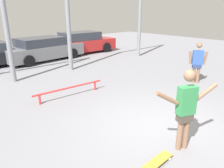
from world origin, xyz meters
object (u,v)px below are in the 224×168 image
skateboarder (186,106)px  skateboard (158,161)px  grind_rail (69,89)px  parked_car_grey (43,49)px  bystander (197,61)px  parked_car_red (82,43)px

skateboarder → skateboard: skateboarder is taller
grind_rail → parked_car_grey: parked_car_grey is taller
skateboard → parked_car_grey: 10.37m
grind_rail → skateboard: bearing=-98.4°
bystander → skateboard: bearing=72.2°
parked_car_grey → bystander: size_ratio=2.89×
parked_car_red → bystander: 8.40m
skateboarder → grind_rail: (-0.18, 4.14, -0.70)m
grind_rail → bystander: bystander is taller
skateboard → grind_rail: bearing=80.0°
skateboard → grind_rail: size_ratio=0.30×
skateboarder → skateboard: 1.21m
skateboarder → bystander: (4.39, 2.01, -0.10)m
skateboarder → parked_car_red: bearing=87.4°
skateboarder → parked_car_red: (4.73, 10.40, -0.30)m
skateboarder → parked_car_grey: 10.22m
skateboard → bystander: size_ratio=0.47×
parked_car_red → bystander: bearing=-90.7°
skateboard → grind_rail: 4.15m
skateboard → parked_car_red: (5.52, 10.37, 0.62)m
bystander → grind_rail: bearing=26.3°
skateboarder → parked_car_grey: size_ratio=0.37×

